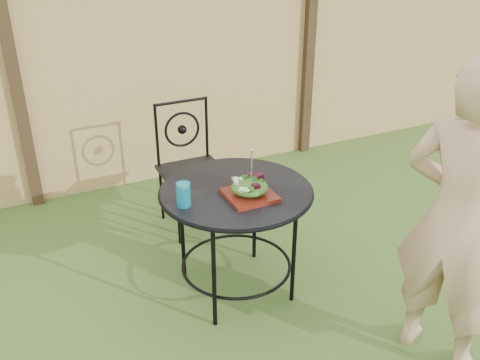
{
  "coord_description": "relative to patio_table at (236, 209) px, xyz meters",
  "views": [
    {
      "loc": [
        -1.46,
        -2.14,
        2.19
      ],
      "look_at": [
        -0.23,
        0.45,
        0.75
      ],
      "focal_mm": 40.0,
      "sensor_mm": 36.0,
      "label": 1
    }
  ],
  "objects": [
    {
      "name": "ground",
      "position": [
        0.28,
        -0.4,
        -0.59
      ],
      "size": [
        60.0,
        60.0,
        0.0
      ],
      "primitive_type": "plane",
      "color": "#2D4A17",
      "rests_on": "ground"
    },
    {
      "name": "drinking_glass",
      "position": [
        -0.35,
        -0.06,
        0.21
      ],
      "size": [
        0.08,
        0.08,
        0.14
      ],
      "primitive_type": "cylinder",
      "color": "#0C738F",
      "rests_on": "patio_table"
    },
    {
      "name": "diner",
      "position": [
        0.75,
        -0.98,
        0.25
      ],
      "size": [
        0.6,
        0.72,
        1.68
      ],
      "primitive_type": "imported",
      "rotation": [
        0.0,
        0.0,
        1.96
      ],
      "color": "tan",
      "rests_on": "ground"
    },
    {
      "name": "salad",
      "position": [
        0.03,
        -0.12,
        0.2
      ],
      "size": [
        0.21,
        0.21,
        0.08
      ],
      "primitive_type": "ellipsoid",
      "color": "#235614",
      "rests_on": "salad_plate"
    },
    {
      "name": "patio_table",
      "position": [
        0.0,
        0.0,
        0.0
      ],
      "size": [
        0.92,
        0.92,
        0.72
      ],
      "color": "black",
      "rests_on": "ground"
    },
    {
      "name": "fork",
      "position": [
        0.04,
        -0.12,
        0.33
      ],
      "size": [
        0.01,
        0.01,
        0.18
      ],
      "primitive_type": "cylinder",
      "color": "silver",
      "rests_on": "salad"
    },
    {
      "name": "salad_plate",
      "position": [
        0.03,
        -0.12,
        0.15
      ],
      "size": [
        0.27,
        0.27,
        0.02
      ],
      "primitive_type": "cube",
      "color": "#4C170A",
      "rests_on": "patio_table"
    },
    {
      "name": "patio_chair",
      "position": [
        0.05,
        0.91,
        -0.08
      ],
      "size": [
        0.46,
        0.46,
        0.95
      ],
      "color": "black",
      "rests_on": "ground"
    },
    {
      "name": "fence",
      "position": [
        0.28,
        1.79,
        0.36
      ],
      "size": [
        8.0,
        0.12,
        1.9
      ],
      "color": "tan",
      "rests_on": "ground"
    }
  ]
}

